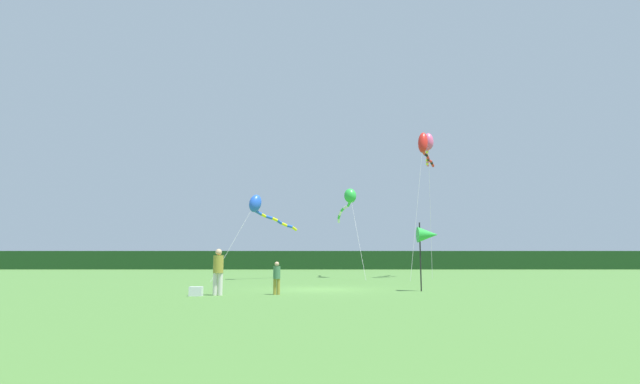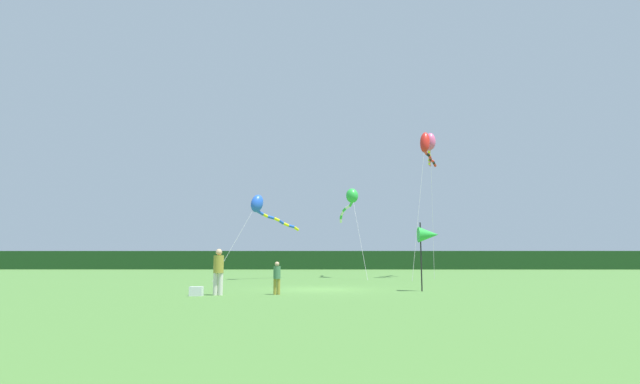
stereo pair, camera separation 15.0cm
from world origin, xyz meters
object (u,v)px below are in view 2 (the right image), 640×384
object	(u,v)px
person_child	(277,276)
kite_blue	(261,207)
person_adult	(218,269)
cooler_box	(196,291)
banner_flag_pole	(428,235)
kite_rainbow	(430,144)
kite_green	(351,198)
kite_red	(426,145)

from	to	relation	value
person_child	kite_blue	world-z (taller)	kite_blue
person_adult	kite_blue	size ratio (longest dim) A/B	0.26
cooler_box	person_child	bearing A→B (deg)	13.71
person_adult	person_child	xyz separation A→B (m)	(2.26, 0.39, -0.28)
banner_flag_pole	kite_blue	bearing A→B (deg)	126.94
cooler_box	kite_rainbow	xyz separation A→B (m)	(13.47, 19.22, 10.42)
banner_flag_pole	kite_rainbow	size ratio (longest dim) A/B	0.26
person_child	cooler_box	xyz separation A→B (m)	(-3.02, -0.74, -0.55)
banner_flag_pole	kite_green	bearing A→B (deg)	99.29
kite_green	person_child	bearing A→B (deg)	-102.73
person_adult	kite_red	size ratio (longest dim) A/B	0.16
kite_red	kite_blue	world-z (taller)	kite_red
kite_blue	cooler_box	bearing A→B (deg)	-91.83
person_child	kite_blue	xyz separation A→B (m)	(-2.54, 14.11, 4.32)
banner_flag_pole	kite_blue	world-z (taller)	kite_blue
kite_rainbow	kite_green	bearing A→B (deg)	-172.35
kite_red	kite_rainbow	bearing A→B (deg)	69.20
cooler_box	banner_flag_pole	bearing A→B (deg)	16.32
kite_green	kite_blue	bearing A→B (deg)	-151.77
cooler_box	kite_green	bearing A→B (deg)	69.13
cooler_box	kite_blue	xyz separation A→B (m)	(0.47, 14.85, 4.87)
kite_green	cooler_box	bearing A→B (deg)	-110.87
cooler_box	kite_green	distance (m)	20.50
person_child	kite_red	world-z (taller)	kite_red
kite_rainbow	kite_blue	bearing A→B (deg)	-161.41
kite_red	kite_blue	distance (m)	13.25
banner_flag_pole	person_adult	bearing A→B (deg)	-164.42
person_adult	person_child	distance (m)	2.31
kite_green	kite_rainbow	bearing A→B (deg)	7.65
person_adult	banner_flag_pole	xyz separation A→B (m)	(8.79, 2.45, 1.45)
kite_red	kite_green	size ratio (longest dim) A/B	1.29
banner_flag_pole	kite_green	world-z (taller)	kite_green
kite_rainbow	kite_red	bearing A→B (deg)	-110.80
person_adult	kite_blue	distance (m)	15.06
kite_red	kite_blue	bearing A→B (deg)	-170.26
kite_red	kite_rainbow	world-z (taller)	kite_rainbow
person_child	kite_green	bearing A→B (deg)	77.27
cooler_box	kite_blue	bearing A→B (deg)	88.17
person_adult	kite_green	distance (m)	19.72
kite_blue	banner_flag_pole	bearing A→B (deg)	-53.06
banner_flag_pole	kite_green	size ratio (longest dim) A/B	0.35
kite_green	banner_flag_pole	bearing A→B (deg)	-80.71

